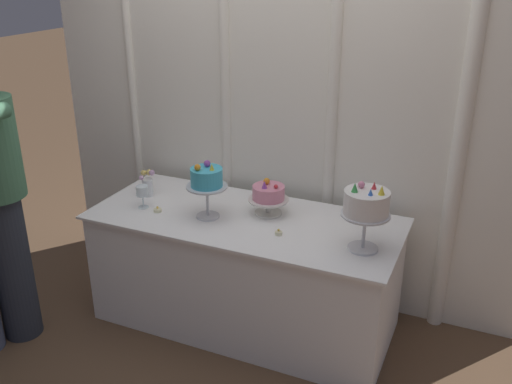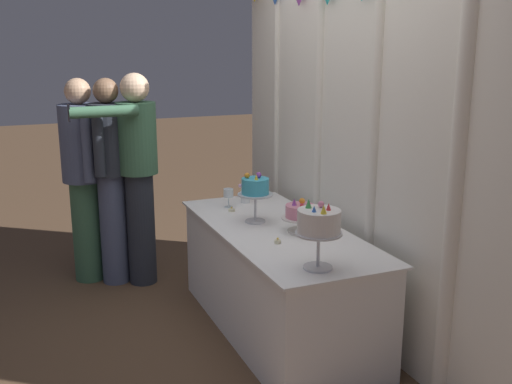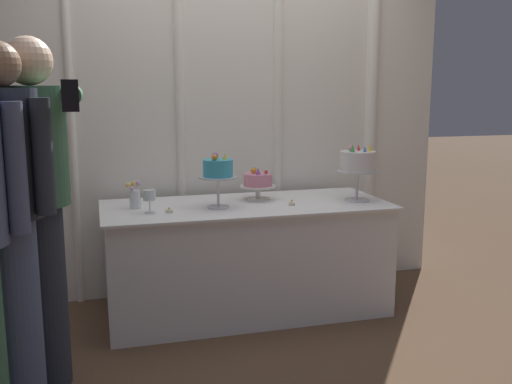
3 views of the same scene
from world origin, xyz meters
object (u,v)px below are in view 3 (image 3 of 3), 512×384
object	(u,v)px
cake_display_leftmost	(218,171)
flower_vase	(134,196)
cake_display_rightmost	(358,163)
guest_man_dark_suit	(9,214)
guest_girl_blue_dress	(37,197)
cake_display_center	(258,182)
cake_table	(246,258)
tealight_near_left	(292,204)
wine_glass	(149,196)
tealight_far_left	(169,211)

from	to	relation	value
cake_display_leftmost	flower_vase	bearing A→B (deg)	165.45
cake_display_rightmost	guest_man_dark_suit	bearing A→B (deg)	-159.29
flower_vase	guest_man_dark_suit	bearing A→B (deg)	-123.08
flower_vase	guest_girl_blue_dress	distance (m)	0.89
cake_display_rightmost	cake_display_center	bearing A→B (deg)	161.98
cake_table	guest_girl_blue_dress	distance (m)	1.50
cake_display_rightmost	tealight_near_left	world-z (taller)	cake_display_rightmost
cake_display_leftmost	wine_glass	xyz separation A→B (m)	(-0.43, -0.04, -0.13)
cake_table	guest_man_dark_suit	world-z (taller)	guest_man_dark_suit
cake_display_rightmost	cake_display_leftmost	bearing A→B (deg)	178.92
cake_display_rightmost	guest_girl_blue_dress	xyz separation A→B (m)	(-1.94, -0.58, -0.03)
wine_glass	tealight_far_left	xyz separation A→B (m)	(0.11, -0.02, -0.10)
tealight_far_left	tealight_near_left	size ratio (longest dim) A/B	1.19
guest_girl_blue_dress	guest_man_dark_suit	xyz separation A→B (m)	(-0.10, -0.20, -0.03)
cake_display_rightmost	guest_girl_blue_dress	size ratio (longest dim) A/B	0.22
cake_display_center	guest_girl_blue_dress	size ratio (longest dim) A/B	0.14
tealight_far_left	guest_man_dark_suit	distance (m)	1.09
cake_display_rightmost	wine_glass	distance (m)	1.37
wine_glass	tealight_near_left	xyz separation A→B (m)	(0.90, -0.01, -0.09)
cake_display_rightmost	tealight_far_left	size ratio (longest dim) A/B	7.73
cake_display_leftmost	guest_man_dark_suit	world-z (taller)	guest_man_dark_suit
flower_vase	cake_table	bearing A→B (deg)	-4.13
cake_display_center	tealight_far_left	xyz separation A→B (m)	(-0.62, -0.24, -0.11)
flower_vase	tealight_far_left	world-z (taller)	flower_vase
wine_glass	flower_vase	bearing A→B (deg)	114.36
cake_table	flower_vase	distance (m)	0.84
cake_display_center	guest_man_dark_suit	xyz separation A→B (m)	(-1.41, -0.98, 0.07)
cake_table	cake_display_center	bearing A→B (deg)	44.57
cake_display_leftmost	cake_display_center	distance (m)	0.38
tealight_near_left	cake_display_leftmost	bearing A→B (deg)	174.38
flower_vase	wine_glass	bearing A→B (deg)	-65.64
tealight_far_left	guest_man_dark_suit	bearing A→B (deg)	-137.15
cake_display_leftmost	tealight_near_left	world-z (taller)	cake_display_leftmost
tealight_far_left	guest_girl_blue_dress	world-z (taller)	guest_girl_blue_dress
guest_girl_blue_dress	cake_table	bearing A→B (deg)	29.20
cake_table	cake_display_rightmost	size ratio (longest dim) A/B	4.84
wine_glass	guest_man_dark_suit	distance (m)	1.01
tealight_far_left	cake_table	bearing A→B (deg)	14.79
tealight_far_left	flower_vase	bearing A→B (deg)	135.48
cake_display_center	flower_vase	size ratio (longest dim) A/B	1.41
cake_table	guest_man_dark_suit	bearing A→B (deg)	-146.37
cake_table	cake_display_center	xyz separation A→B (m)	(0.11, 0.11, 0.48)
cake_table	cake_display_center	world-z (taller)	cake_display_center
wine_glass	guest_girl_blue_dress	size ratio (longest dim) A/B	0.08
cake_display_center	guest_girl_blue_dress	xyz separation A→B (m)	(-1.31, -0.78, 0.11)
cake_table	cake_display_leftmost	bearing A→B (deg)	-158.43
cake_display_leftmost	flower_vase	xyz separation A→B (m)	(-0.50, 0.13, -0.15)
guest_man_dark_suit	wine_glass	bearing A→B (deg)	48.00
cake_table	tealight_near_left	world-z (taller)	tealight_near_left
cake_display_rightmost	flower_vase	size ratio (longest dim) A/B	2.21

